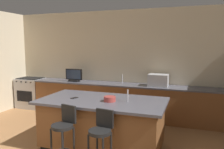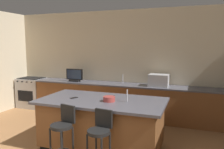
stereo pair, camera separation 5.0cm
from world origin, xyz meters
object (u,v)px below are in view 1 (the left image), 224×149
(microwave, at_px, (158,80))
(fruit_bowl, at_px, (110,99))
(tv_remote, at_px, (113,97))
(cell_phone, at_px, (74,98))
(kitchen_island, at_px, (102,123))
(bar_stool_left, at_px, (64,131))
(range_oven, at_px, (31,93))
(bar_stool_right, at_px, (101,136))
(tv_monitor, at_px, (74,76))

(microwave, distance_m, fruit_bowl, 2.04)
(fruit_bowl, distance_m, tv_remote, 0.31)
(microwave, relative_size, cell_phone, 3.20)
(kitchen_island, relative_size, tv_remote, 13.51)
(bar_stool_left, height_order, tv_remote, bar_stool_left)
(range_oven, xyz_separation_m, bar_stool_right, (3.41, -2.64, 0.11))
(fruit_bowl, height_order, cell_phone, fruit_bowl)
(range_oven, height_order, bar_stool_right, bar_stool_right)
(bar_stool_right, height_order, tv_remote, bar_stool_right)
(microwave, bearing_deg, kitchen_island, -111.68)
(fruit_bowl, bearing_deg, kitchen_island, 155.89)
(bar_stool_left, relative_size, cell_phone, 6.47)
(kitchen_island, height_order, bar_stool_right, bar_stool_right)
(range_oven, height_order, tv_remote, tv_remote)
(kitchen_island, distance_m, cell_phone, 0.71)
(bar_stool_right, bearing_deg, range_oven, 150.32)
(tv_monitor, bearing_deg, kitchen_island, -48.88)
(microwave, height_order, cell_phone, microwave)
(fruit_bowl, bearing_deg, bar_stool_right, -80.79)
(kitchen_island, height_order, cell_phone, cell_phone)
(tv_monitor, height_order, cell_phone, tv_monitor)
(bar_stool_right, bearing_deg, microwave, 88.15)
(microwave, distance_m, tv_monitor, 2.34)
(kitchen_island, distance_m, range_oven, 3.65)
(microwave, height_order, tv_remote, microwave)
(tv_monitor, bearing_deg, range_oven, 178.11)
(bar_stool_right, xyz_separation_m, fruit_bowl, (-0.11, 0.69, 0.40))
(kitchen_island, height_order, microwave, microwave)
(range_oven, distance_m, microwave, 3.92)
(range_oven, relative_size, bar_stool_left, 0.94)
(fruit_bowl, height_order, tv_remote, fruit_bowl)
(bar_stool_left, distance_m, cell_phone, 0.84)
(microwave, xyz_separation_m, bar_stool_left, (-1.07, -2.68, -0.46))
(range_oven, relative_size, fruit_bowl, 4.33)
(bar_stool_right, bearing_deg, kitchen_island, 118.49)
(kitchen_island, bearing_deg, bar_stool_left, -112.20)
(microwave, distance_m, tv_remote, 1.77)
(kitchen_island, relative_size, microwave, 4.79)
(bar_stool_right, bearing_deg, cell_phone, 147.76)
(bar_stool_left, distance_m, tv_remote, 1.18)
(microwave, xyz_separation_m, cell_phone, (-1.29, -1.94, -0.12))
(range_oven, relative_size, bar_stool_right, 0.96)
(bar_stool_left, bearing_deg, microwave, 82.07)
(range_oven, bearing_deg, microwave, 0.02)
(bar_stool_right, relative_size, tv_remote, 5.59)
(kitchen_island, relative_size, fruit_bowl, 10.90)
(kitchen_island, height_order, range_oven, kitchen_island)
(bar_stool_left, relative_size, fruit_bowl, 4.60)
(fruit_bowl, bearing_deg, cell_phone, 178.95)
(bar_stool_right, bearing_deg, tv_remote, 106.99)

